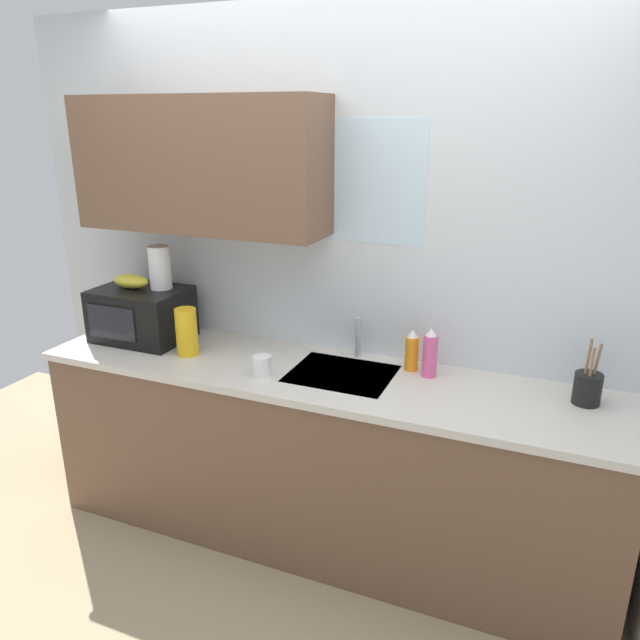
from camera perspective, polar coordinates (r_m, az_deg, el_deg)
The scene contains 11 objects.
kitchen_wall_assembly at distance 2.94m, azimuth -0.37°, elevation 6.21°, with size 3.48×0.42×2.50m.
counter_unit at distance 2.97m, azimuth 0.03°, elevation -12.75°, with size 2.71×0.63×0.90m.
sink_faucet at distance 2.91m, azimuth 3.59°, elevation -1.64°, with size 0.03×0.03×0.20m, color #B2B5BA.
microwave at distance 3.26m, azimuth -16.47°, elevation 0.55°, with size 0.46×0.35×0.27m.
banana_bunch at distance 3.24m, azimuth -17.41°, elevation 3.51°, with size 0.20×0.11×0.07m, color gold.
paper_towel_roll at distance 3.17m, azimuth -14.87°, elevation 4.81°, with size 0.11×0.11×0.22m, color white.
dish_soap_bottle_orange at distance 2.79m, azimuth 8.66°, elevation -2.93°, with size 0.06×0.06×0.20m.
dish_soap_bottle_pink at distance 2.73m, azimuth 10.34°, elevation -3.15°, with size 0.07×0.07×0.23m.
cereal_canister at distance 2.99m, azimuth -12.48°, elevation -1.10°, with size 0.10×0.10×0.23m, color gold.
mug_white at distance 2.72m, azimuth -5.48°, elevation -4.34°, with size 0.08×0.08×0.10m, color white.
utensil_crock at distance 2.68m, azimuth 23.93°, elevation -5.85°, with size 0.11×0.11×0.27m.
Camera 1 is at (0.97, -2.34, 2.01)m, focal length 33.92 mm.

